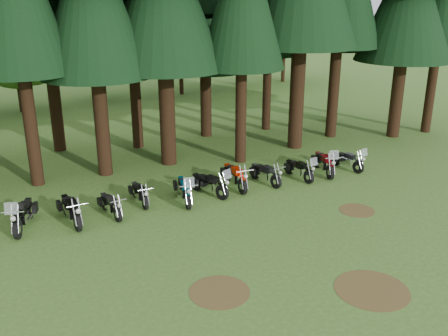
% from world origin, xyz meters
% --- Properties ---
extents(ground, '(120.00, 120.00, 0.00)m').
position_xyz_m(ground, '(0.00, 0.00, 0.00)').
color(ground, '#365D20').
rests_on(ground, ground).
extents(decid_3, '(6.12, 5.95, 7.65)m').
position_xyz_m(decid_3, '(-4.71, 25.13, 4.51)').
color(decid_3, black).
rests_on(decid_3, ground).
extents(decid_4, '(5.93, 5.76, 7.41)m').
position_xyz_m(decid_4, '(1.58, 26.32, 4.37)').
color(decid_4, black).
rests_on(decid_4, ground).
extents(decid_5, '(8.45, 8.21, 10.56)m').
position_xyz_m(decid_5, '(8.29, 25.71, 6.23)').
color(decid_5, black).
rests_on(decid_5, ground).
extents(decid_6, '(7.06, 6.86, 8.82)m').
position_xyz_m(decid_6, '(14.85, 27.01, 5.20)').
color(decid_6, black).
rests_on(decid_6, ground).
extents(decid_7, '(8.44, 8.20, 10.55)m').
position_xyz_m(decid_7, '(19.46, 26.83, 6.22)').
color(decid_7, black).
rests_on(decid_7, ground).
extents(dirt_patch_0, '(1.80, 1.80, 0.01)m').
position_xyz_m(dirt_patch_0, '(-3.00, -2.00, 0.01)').
color(dirt_patch_0, '#4C3D1E').
rests_on(dirt_patch_0, ground).
extents(dirt_patch_1, '(1.40, 1.40, 0.01)m').
position_xyz_m(dirt_patch_1, '(4.50, 0.50, 0.01)').
color(dirt_patch_1, '#4C3D1E').
rests_on(dirt_patch_1, ground).
extents(dirt_patch_2, '(2.20, 2.20, 0.01)m').
position_xyz_m(dirt_patch_2, '(1.00, -4.00, 0.01)').
color(dirt_patch_2, '#4C3D1E').
rests_on(dirt_patch_2, ground).
extents(motorcycle_0, '(1.14, 2.34, 1.51)m').
position_xyz_m(motorcycle_0, '(-7.45, 5.07, 0.51)').
color(motorcycle_0, black).
rests_on(motorcycle_0, ground).
extents(motorcycle_1, '(0.37, 2.34, 0.95)m').
position_xyz_m(motorcycle_1, '(-5.78, 4.74, 0.49)').
color(motorcycle_1, black).
rests_on(motorcycle_1, ground).
extents(motorcycle_2, '(0.36, 1.96, 0.80)m').
position_xyz_m(motorcycle_2, '(-4.29, 4.68, 0.41)').
color(motorcycle_2, black).
rests_on(motorcycle_2, ground).
extents(motorcycle_3, '(0.30, 1.97, 0.80)m').
position_xyz_m(motorcycle_3, '(-2.90, 5.28, 0.41)').
color(motorcycle_3, black).
rests_on(motorcycle_3, ground).
extents(motorcycle_4, '(0.81, 2.32, 1.46)m').
position_xyz_m(motorcycle_4, '(-1.21, 4.57, 0.49)').
color(motorcycle_4, black).
rests_on(motorcycle_4, ground).
extents(motorcycle_5, '(0.98, 2.20, 1.41)m').
position_xyz_m(motorcycle_5, '(0.02, 4.73, 0.47)').
color(motorcycle_5, black).
rests_on(motorcycle_5, ground).
extents(motorcycle_6, '(0.44, 2.40, 0.98)m').
position_xyz_m(motorcycle_6, '(1.41, 4.98, 0.50)').
color(motorcycle_6, black).
rests_on(motorcycle_6, ground).
extents(motorcycle_7, '(0.42, 2.10, 0.86)m').
position_xyz_m(motorcycle_7, '(2.87, 4.77, 0.44)').
color(motorcycle_7, black).
rests_on(motorcycle_7, ground).
extents(motorcycle_8, '(0.41, 2.09, 1.31)m').
position_xyz_m(motorcycle_8, '(4.57, 4.53, 0.44)').
color(motorcycle_8, black).
rests_on(motorcycle_8, ground).
extents(motorcycle_9, '(1.02, 2.35, 1.50)m').
position_xyz_m(motorcycle_9, '(6.06, 4.56, 0.50)').
color(motorcycle_9, black).
rests_on(motorcycle_9, ground).
extents(motorcycle_10, '(0.54, 2.09, 1.31)m').
position_xyz_m(motorcycle_10, '(7.44, 4.50, 0.44)').
color(motorcycle_10, black).
rests_on(motorcycle_10, ground).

